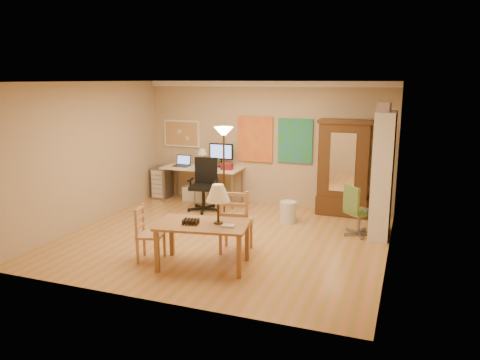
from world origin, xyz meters
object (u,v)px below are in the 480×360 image
(dining_table, at_px, (208,215))
(office_chair_green, at_px, (357,222))
(office_chair_black, at_px, (204,197))
(armoire, at_px, (343,174))
(computer_desk, at_px, (205,181))
(bookshelf, at_px, (383,175))

(dining_table, xyz_separation_m, office_chair_green, (1.92, 2.21, -0.55))
(office_chair_black, relative_size, office_chair_green, 1.21)
(office_chair_black, relative_size, armoire, 0.57)
(dining_table, xyz_separation_m, office_chair_black, (-1.33, 2.74, -0.49))
(dining_table, relative_size, office_chair_black, 1.30)
(computer_desk, bearing_deg, office_chair_black, -67.25)
(office_chair_green, relative_size, bookshelf, 0.42)
(computer_desk, relative_size, bookshelf, 0.80)
(armoire, height_order, bookshelf, bookshelf)
(office_chair_green, bearing_deg, armoire, 109.85)
(office_chair_green, height_order, bookshelf, bookshelf)
(dining_table, bearing_deg, computer_desk, 115.36)
(computer_desk, distance_m, office_chair_black, 0.72)
(armoire, bearing_deg, dining_table, -112.97)
(bookshelf, bearing_deg, computer_desk, 165.10)
(armoire, relative_size, bookshelf, 0.89)
(armoire, distance_m, bookshelf, 1.40)
(bookshelf, bearing_deg, dining_table, -134.28)
(office_chair_black, height_order, armoire, armoire)
(office_chair_green, bearing_deg, dining_table, -130.99)
(computer_desk, height_order, armoire, armoire)
(office_chair_green, bearing_deg, computer_desk, 161.57)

